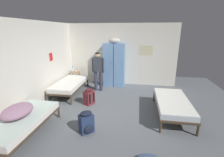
{
  "coord_description": "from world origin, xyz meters",
  "views": [
    {
      "loc": [
        0.77,
        -4.43,
        2.37
      ],
      "look_at": [
        0.0,
        0.27,
        0.95
      ],
      "focal_mm": 26.0,
      "sensor_mm": 36.0,
      "label": 1
    }
  ],
  "objects_px": {
    "locker_bank": "(114,64)",
    "lotion_bottle": "(76,71)",
    "bed_left_front": "(22,121)",
    "bed_left_rear": "(70,84)",
    "person_traveler": "(98,68)",
    "water_bottle": "(73,69)",
    "shelf_unit": "(75,77)",
    "bedding_heap": "(17,111)",
    "backpack_navy": "(87,123)",
    "backpack_maroon": "(89,97)",
    "bed_right": "(172,103)"
  },
  "relations": [
    {
      "from": "locker_bank",
      "to": "backpack_maroon",
      "type": "relative_size",
      "value": 3.76
    },
    {
      "from": "person_traveler",
      "to": "lotion_bottle",
      "type": "height_order",
      "value": "person_traveler"
    },
    {
      "from": "bed_left_front",
      "to": "person_traveler",
      "type": "height_order",
      "value": "person_traveler"
    },
    {
      "from": "bed_left_front",
      "to": "lotion_bottle",
      "type": "xyz_separation_m",
      "value": [
        -0.18,
        3.79,
        0.26
      ]
    },
    {
      "from": "shelf_unit",
      "to": "bed_left_rear",
      "type": "bearing_deg",
      "value": -77.74
    },
    {
      "from": "bed_right",
      "to": "bed_left_front",
      "type": "bearing_deg",
      "value": -156.31
    },
    {
      "from": "bed_left_front",
      "to": "bed_left_rear",
      "type": "bearing_deg",
      "value": 90.0
    },
    {
      "from": "person_traveler",
      "to": "water_bottle",
      "type": "relative_size",
      "value": 6.51
    },
    {
      "from": "person_traveler",
      "to": "backpack_maroon",
      "type": "xyz_separation_m",
      "value": [
        -0.01,
        -1.31,
        -0.68
      ]
    },
    {
      "from": "bed_right",
      "to": "bedding_heap",
      "type": "xyz_separation_m",
      "value": [
        -3.66,
        -1.54,
        0.24
      ]
    },
    {
      "from": "bed_left_rear",
      "to": "bedding_heap",
      "type": "distance_m",
      "value": 2.66
    },
    {
      "from": "bedding_heap",
      "to": "person_traveler",
      "type": "xyz_separation_m",
      "value": [
        1.09,
        3.18,
        0.32
      ]
    },
    {
      "from": "lotion_bottle",
      "to": "water_bottle",
      "type": "bearing_deg",
      "value": 158.2
    },
    {
      "from": "backpack_maroon",
      "to": "lotion_bottle",
      "type": "bearing_deg",
      "value": 121.83
    },
    {
      "from": "backpack_navy",
      "to": "lotion_bottle",
      "type": "bearing_deg",
      "value": 114.98
    },
    {
      "from": "locker_bank",
      "to": "bedding_heap",
      "type": "relative_size",
      "value": 2.64
    },
    {
      "from": "bed_left_rear",
      "to": "bed_right",
      "type": "relative_size",
      "value": 1.0
    },
    {
      "from": "bed_left_front",
      "to": "backpack_navy",
      "type": "relative_size",
      "value": 3.45
    },
    {
      "from": "backpack_maroon",
      "to": "water_bottle",
      "type": "bearing_deg",
      "value": 124.15
    },
    {
      "from": "person_traveler",
      "to": "backpack_maroon",
      "type": "height_order",
      "value": "person_traveler"
    },
    {
      "from": "bed_left_rear",
      "to": "water_bottle",
      "type": "bearing_deg",
      "value": 105.75
    },
    {
      "from": "bed_left_rear",
      "to": "backpack_navy",
      "type": "bearing_deg",
      "value": -58.51
    },
    {
      "from": "backpack_maroon",
      "to": "shelf_unit",
      "type": "bearing_deg",
      "value": 122.78
    },
    {
      "from": "locker_bank",
      "to": "water_bottle",
      "type": "bearing_deg",
      "value": -176.84
    },
    {
      "from": "locker_bank",
      "to": "backpack_maroon",
      "type": "bearing_deg",
      "value": -104.77
    },
    {
      "from": "locker_bank",
      "to": "lotion_bottle",
      "type": "height_order",
      "value": "locker_bank"
    },
    {
      "from": "person_traveler",
      "to": "locker_bank",
      "type": "bearing_deg",
      "value": 54.28
    },
    {
      "from": "shelf_unit",
      "to": "bedding_heap",
      "type": "bearing_deg",
      "value": -87.49
    },
    {
      "from": "bed_left_rear",
      "to": "backpack_maroon",
      "type": "distance_m",
      "value": 1.27
    },
    {
      "from": "bed_left_rear",
      "to": "backpack_navy",
      "type": "height_order",
      "value": "backpack_navy"
    },
    {
      "from": "locker_bank",
      "to": "bed_right",
      "type": "xyz_separation_m",
      "value": [
        2.04,
        -2.38,
        -0.59
      ]
    },
    {
      "from": "backpack_navy",
      "to": "locker_bank",
      "type": "bearing_deg",
      "value": 87.91
    },
    {
      "from": "person_traveler",
      "to": "water_bottle",
      "type": "distance_m",
      "value": 1.5
    },
    {
      "from": "bed_left_front",
      "to": "person_traveler",
      "type": "xyz_separation_m",
      "value": [
        1.0,
        3.21,
        0.56
      ]
    },
    {
      "from": "shelf_unit",
      "to": "bed_right",
      "type": "relative_size",
      "value": 0.3
    },
    {
      "from": "locker_bank",
      "to": "bed_left_rear",
      "type": "xyz_separation_m",
      "value": [
        -1.54,
        -1.27,
        -0.59
      ]
    },
    {
      "from": "shelf_unit",
      "to": "locker_bank",
      "type": "bearing_deg",
      "value": 3.94
    },
    {
      "from": "water_bottle",
      "to": "locker_bank",
      "type": "bearing_deg",
      "value": 3.16
    },
    {
      "from": "locker_bank",
      "to": "lotion_bottle",
      "type": "bearing_deg",
      "value": -174.58
    },
    {
      "from": "bed_right",
      "to": "backpack_navy",
      "type": "distance_m",
      "value": 2.47
    },
    {
      "from": "bed_left_rear",
      "to": "bed_right",
      "type": "bearing_deg",
      "value": -17.25
    },
    {
      "from": "bed_left_rear",
      "to": "person_traveler",
      "type": "distance_m",
      "value": 1.26
    },
    {
      "from": "bed_left_front",
      "to": "lotion_bottle",
      "type": "height_order",
      "value": "lotion_bottle"
    },
    {
      "from": "bed_left_rear",
      "to": "person_traveler",
      "type": "relative_size",
      "value": 1.22
    },
    {
      "from": "locker_bank",
      "to": "lotion_bottle",
      "type": "distance_m",
      "value": 1.76
    },
    {
      "from": "shelf_unit",
      "to": "backpack_navy",
      "type": "bearing_deg",
      "value": -64.33
    },
    {
      "from": "locker_bank",
      "to": "water_bottle",
      "type": "relative_size",
      "value": 8.63
    },
    {
      "from": "locker_bank",
      "to": "lotion_bottle",
      "type": "relative_size",
      "value": 13.66
    },
    {
      "from": "bed_left_rear",
      "to": "backpack_navy",
      "type": "xyz_separation_m",
      "value": [
        1.41,
        -2.3,
        -0.12
      ]
    },
    {
      "from": "lotion_bottle",
      "to": "backpack_navy",
      "type": "relative_size",
      "value": 0.28
    }
  ]
}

